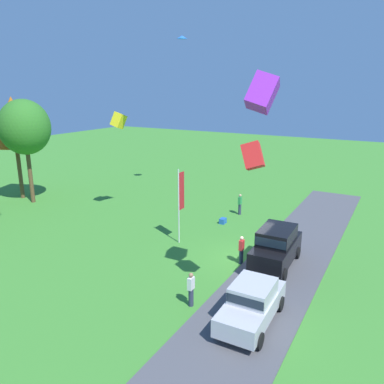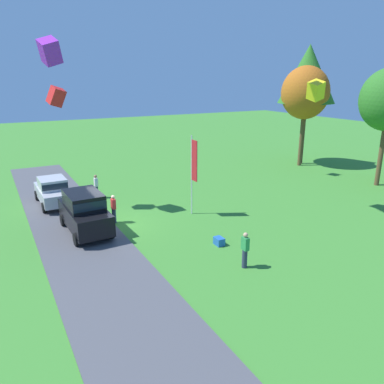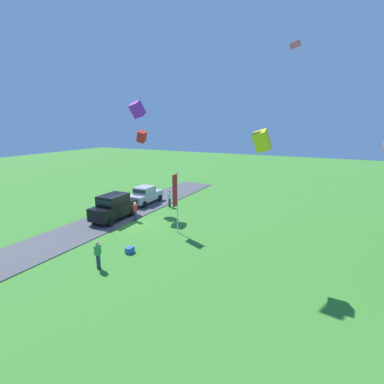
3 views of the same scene
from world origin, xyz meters
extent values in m
plane|color=#3D842D|center=(0.00, 0.00, 0.00)|extent=(120.00, 120.00, 0.00)
cube|color=#4C4C51|center=(0.00, -2.21, 0.03)|extent=(36.00, 4.40, 0.06)
cube|color=#B7B7BC|center=(-5.64, -2.48, 0.80)|extent=(4.44, 1.89, 0.80)
cube|color=#B7B7BC|center=(-5.54, -2.48, 1.55)|extent=(2.03, 1.68, 0.70)
cube|color=#19232D|center=(-5.54, -2.48, 1.55)|extent=(2.07, 1.65, 0.38)
cylinder|color=black|center=(-7.11, -3.37, 0.40)|extent=(0.68, 0.25, 0.68)
cylinder|color=black|center=(-7.15, -1.66, 0.40)|extent=(0.68, 0.25, 0.68)
cylinder|color=black|center=(-4.12, -3.31, 0.40)|extent=(0.68, 0.25, 0.68)
cylinder|color=black|center=(-4.16, -1.60, 0.40)|extent=(0.68, 0.25, 0.68)
cube|color=black|center=(0.20, -1.72, 0.95)|extent=(4.65, 2.03, 1.10)
cube|color=black|center=(0.20, -1.72, 1.92)|extent=(2.65, 1.84, 0.84)
cube|color=#19232D|center=(0.20, -1.72, 1.92)|extent=(2.70, 1.80, 0.46)
cylinder|color=black|center=(-1.33, -2.67, 0.40)|extent=(0.69, 0.26, 0.68)
cylinder|color=black|center=(-1.39, -0.86, 0.40)|extent=(0.69, 0.26, 0.68)
cylinder|color=black|center=(1.79, -2.58, 0.40)|extent=(0.69, 0.26, 0.68)
cylinder|color=black|center=(1.74, -0.77, 0.40)|extent=(0.69, 0.26, 0.68)
cylinder|color=#2D334C|center=(-5.75, 0.47, 0.44)|extent=(0.24, 0.24, 0.88)
cube|color=white|center=(-5.75, 0.47, 1.18)|extent=(0.36, 0.22, 0.60)
sphere|color=#9E7051|center=(-5.75, 0.47, 1.60)|extent=(0.22, 0.22, 0.22)
cylinder|color=#2D334C|center=(-0.49, 0.11, 0.44)|extent=(0.24, 0.24, 0.88)
cube|color=red|center=(-0.49, 0.11, 1.18)|extent=(0.36, 0.22, 0.60)
sphere|color=beige|center=(-0.49, 0.11, 1.60)|extent=(0.22, 0.22, 0.22)
cylinder|color=#2D334C|center=(7.71, 3.62, 0.44)|extent=(0.24, 0.24, 0.88)
cube|color=#2D8E47|center=(7.71, 3.62, 1.18)|extent=(0.36, 0.22, 0.60)
sphere|color=tan|center=(7.71, 3.62, 1.60)|extent=(0.22, 0.22, 0.22)
cylinder|color=brown|center=(1.68, 21.15, 2.39)|extent=(0.36, 0.36, 4.77)
ellipsoid|color=#2D7023|center=(1.68, 21.15, 6.70)|extent=(4.29, 4.29, 4.72)
cylinder|color=brown|center=(2.13, 23.18, 2.43)|extent=(0.36, 0.36, 4.86)
cone|color=#B25B19|center=(2.13, 23.18, 7.05)|extent=(4.38, 4.38, 4.38)
cylinder|color=silver|center=(0.37, 4.89, 2.49)|extent=(0.08, 0.08, 4.98)
cube|color=red|center=(0.72, 4.89, 3.49)|extent=(0.64, 0.04, 2.49)
cube|color=blue|center=(5.12, 3.91, 0.20)|extent=(0.56, 0.40, 0.40)
cube|color=yellow|center=(3.11, 11.91, 7.55)|extent=(1.05, 1.10, 1.40)
cone|color=blue|center=(10.78, 10.83, 14.21)|extent=(1.33, 1.33, 0.32)
cube|color=red|center=(-4.50, -1.82, 7.18)|extent=(1.13, 1.20, 1.39)
cube|color=purple|center=(-4.16, -1.98, 9.74)|extent=(1.56, 1.42, 1.82)
camera|label=1|loc=(-19.28, -7.29, 9.94)|focal=35.00mm
camera|label=2|loc=(19.98, -5.80, 8.27)|focal=35.00mm
camera|label=3|loc=(19.85, 16.05, 8.55)|focal=28.00mm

